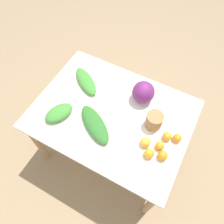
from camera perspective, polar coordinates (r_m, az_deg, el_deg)
ground_plane at (r=2.52m, az=-0.00°, el=-9.33°), size 8.00×8.00×0.00m
dining_table at (r=1.91m, az=-0.00°, el=-1.86°), size 1.30×0.97×0.77m
cabbage_purple at (r=1.84m, az=8.20°, el=5.15°), size 0.19×0.19×0.19m
paper_bag at (r=1.74m, az=10.95°, el=-2.18°), size 0.13×0.13×0.13m
greens_bunch_dandelion at (r=1.74m, az=-4.51°, el=-3.20°), size 0.41×0.33×0.07m
greens_bunch_kale at (r=1.84m, az=-13.71°, el=-0.22°), size 0.23×0.28×0.07m
greens_bunch_beet_tops at (r=1.99m, az=-6.84°, el=8.00°), size 0.36×0.30×0.06m
orange_0 at (r=1.75m, az=16.66°, el=-6.53°), size 0.07×0.07×0.07m
orange_1 at (r=1.70m, az=12.40°, el=-8.62°), size 0.07×0.07×0.07m
orange_2 at (r=1.68m, az=8.74°, el=-7.77°), size 0.08×0.08×0.08m
orange_3 at (r=1.67m, az=13.11°, el=-11.04°), size 0.07×0.07×0.07m
orange_4 at (r=1.65m, az=9.65°, el=-10.66°), size 0.07×0.07×0.07m
orange_5 at (r=1.74m, az=14.21°, el=-6.17°), size 0.07×0.07×0.07m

